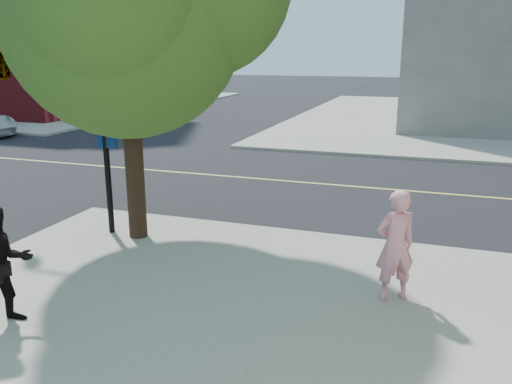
% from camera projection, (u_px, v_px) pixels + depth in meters
% --- Properties ---
extents(ground, '(140.00, 140.00, 0.00)m').
position_uv_depth(ground, '(129.00, 216.00, 12.44)').
color(ground, black).
rests_on(ground, ground).
extents(road_ew, '(140.00, 9.00, 0.01)m').
position_uv_depth(road_ew, '(207.00, 175.00, 16.54)').
color(road_ew, black).
rests_on(road_ew, ground).
extents(sidewalk_nw, '(26.00, 25.00, 0.12)m').
position_uv_depth(sidewalk_nw, '(18.00, 102.00, 39.26)').
color(sidewalk_nw, gray).
rests_on(sidewalk_nw, ground).
extents(man_on_phone, '(0.75, 0.68, 1.72)m').
position_uv_depth(man_on_phone, '(395.00, 245.00, 7.84)').
color(man_on_phone, pink).
rests_on(man_on_phone, sidewalk_se).
extents(pedestrian, '(0.97, 1.04, 1.70)m').
position_uv_depth(pedestrian, '(2.00, 267.00, 7.10)').
color(pedestrian, black).
rests_on(pedestrian, sidewalk_se).
extents(signal_pole, '(3.64, 0.41, 4.11)m').
position_uv_depth(signal_pole, '(16.00, 66.00, 10.75)').
color(signal_pole, black).
rests_on(signal_pole, sidewalk_se).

